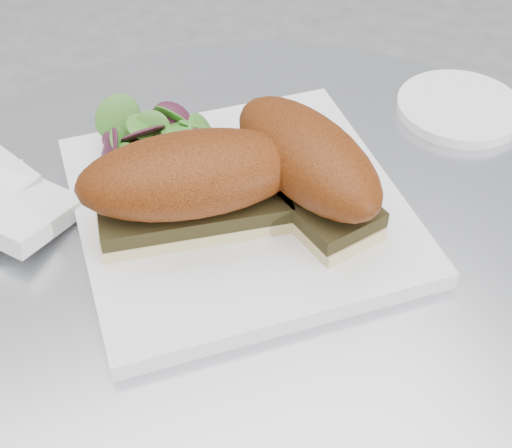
{
  "coord_description": "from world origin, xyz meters",
  "views": [
    {
      "loc": [
        -0.15,
        -0.36,
        1.15
      ],
      "look_at": [
        -0.0,
        0.01,
        0.77
      ],
      "focal_mm": 50.0,
      "sensor_mm": 36.0,
      "label": 1
    }
  ],
  "objects_px": {
    "sandwich_left": "(192,183)",
    "sandwich_right": "(306,164)",
    "plate": "(239,207)",
    "saucer": "(460,108)"
  },
  "relations": [
    {
      "from": "sandwich_left",
      "to": "saucer",
      "type": "relative_size",
      "value": 1.5
    },
    {
      "from": "plate",
      "to": "saucer",
      "type": "xyz_separation_m",
      "value": [
        0.26,
        0.06,
        -0.0
      ]
    },
    {
      "from": "sandwich_left",
      "to": "sandwich_right",
      "type": "bearing_deg",
      "value": 0.79
    },
    {
      "from": "sandwich_left",
      "to": "saucer",
      "type": "height_order",
      "value": "sandwich_left"
    },
    {
      "from": "plate",
      "to": "sandwich_right",
      "type": "relative_size",
      "value": 1.53
    },
    {
      "from": "sandwich_right",
      "to": "saucer",
      "type": "relative_size",
      "value": 1.39
    },
    {
      "from": "sandwich_left",
      "to": "sandwich_right",
      "type": "height_order",
      "value": "same"
    },
    {
      "from": "sandwich_right",
      "to": "saucer",
      "type": "xyz_separation_m",
      "value": [
        0.21,
        0.08,
        -0.05
      ]
    },
    {
      "from": "sandwich_left",
      "to": "sandwich_right",
      "type": "relative_size",
      "value": 1.08
    },
    {
      "from": "saucer",
      "to": "plate",
      "type": "bearing_deg",
      "value": -167.61
    }
  ]
}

